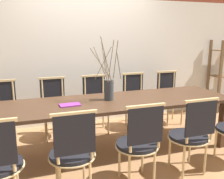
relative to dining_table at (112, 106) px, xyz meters
name	(u,v)px	position (x,y,z in m)	size (l,w,h in m)	color
ground_plane	(112,151)	(0.00, 0.00, -0.64)	(16.00, 16.00, 0.00)	#9E7047
wall_rear	(87,32)	(0.00, 1.34, 0.96)	(12.00, 0.06, 3.20)	silver
dining_table	(112,106)	(0.00, 0.00, 0.00)	(3.26, 0.91, 0.72)	#422B1C
chair_near_left	(73,151)	(-0.66, -0.79, -0.15)	(0.46, 0.46, 0.92)	black
chair_near_center	(139,141)	(0.03, -0.79, -0.15)	(0.46, 0.46, 0.92)	black
chair_near_right	(191,133)	(0.67, -0.79, -0.15)	(0.46, 0.46, 0.92)	black
chair_far_leftend	(3,111)	(-1.40, 0.79, -0.15)	(0.46, 0.46, 0.92)	black
chair_far_left	(54,106)	(-0.67, 0.79, -0.15)	(0.46, 0.46, 0.92)	black
chair_far_center	(96,102)	(0.00, 0.79, -0.15)	(0.46, 0.46, 0.92)	black
chair_far_right	(136,99)	(0.70, 0.79, -0.15)	(0.46, 0.46, 0.92)	black
chair_far_rightend	(170,96)	(1.37, 0.79, -0.15)	(0.46, 0.46, 0.92)	black
vase_centerpiece	(109,88)	(-0.03, 0.05, 0.24)	(0.43, 0.41, 0.82)	#33383D
book_stack	(70,105)	(-0.56, -0.04, 0.08)	(0.26, 0.16, 0.01)	#842D8C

